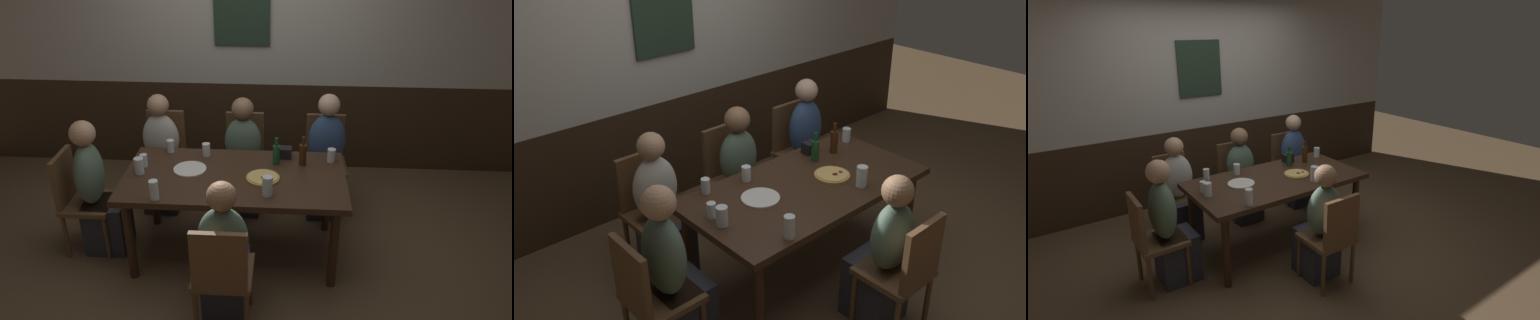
% 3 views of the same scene
% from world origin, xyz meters
% --- Properties ---
extents(ground_plane, '(12.00, 12.00, 0.00)m').
position_xyz_m(ground_plane, '(0.00, 0.00, 0.00)').
color(ground_plane, brown).
extents(wall_back, '(6.40, 0.13, 2.60)m').
position_xyz_m(wall_back, '(-0.00, 1.65, 1.30)').
color(wall_back, '#332316').
rests_on(wall_back, ground_plane).
extents(dining_table, '(1.75, 0.91, 0.74)m').
position_xyz_m(dining_table, '(0.00, 0.00, 0.66)').
color(dining_table, '#382316').
rests_on(dining_table, ground_plane).
extents(chair_mid_far, '(0.40, 0.40, 0.88)m').
position_xyz_m(chair_mid_far, '(0.00, 0.87, 0.50)').
color(chair_mid_far, brown).
rests_on(chair_mid_far, ground_plane).
extents(chair_right_far, '(0.40, 0.40, 0.88)m').
position_xyz_m(chair_right_far, '(0.77, 0.87, 0.50)').
color(chair_right_far, brown).
rests_on(chair_right_far, ground_plane).
extents(chair_head_west, '(0.40, 0.40, 0.88)m').
position_xyz_m(chair_head_west, '(-1.29, 0.00, 0.50)').
color(chair_head_west, brown).
rests_on(chair_head_west, ground_plane).
extents(chair_left_far, '(0.40, 0.40, 0.88)m').
position_xyz_m(chair_left_far, '(-0.77, 0.87, 0.50)').
color(chair_left_far, brown).
rests_on(chair_left_far, ground_plane).
extents(chair_mid_near, '(0.40, 0.40, 0.88)m').
position_xyz_m(chair_mid_near, '(0.00, -0.87, 0.50)').
color(chair_mid_near, brown).
rests_on(chair_mid_near, ground_plane).
extents(person_mid_far, '(0.34, 0.37, 1.11)m').
position_xyz_m(person_mid_far, '(-0.00, 0.70, 0.47)').
color(person_mid_far, '#2D2D38').
rests_on(person_mid_far, ground_plane).
extents(person_right_far, '(0.34, 0.37, 1.16)m').
position_xyz_m(person_right_far, '(0.77, 0.71, 0.49)').
color(person_right_far, '#2D2D38').
rests_on(person_right_far, ground_plane).
extents(person_head_west, '(0.37, 0.34, 1.17)m').
position_xyz_m(person_head_west, '(-1.13, 0.00, 0.50)').
color(person_head_west, '#2D2D38').
rests_on(person_head_west, ground_plane).
extents(person_left_far, '(0.34, 0.37, 1.12)m').
position_xyz_m(person_left_far, '(-0.77, 0.71, 0.47)').
color(person_left_far, '#2D2D38').
rests_on(person_left_far, ground_plane).
extents(person_mid_near, '(0.34, 0.37, 1.10)m').
position_xyz_m(person_mid_near, '(0.00, -0.70, 0.46)').
color(person_mid_near, '#2D2D38').
rests_on(person_mid_near, ground_plane).
extents(pizza, '(0.26, 0.26, 0.03)m').
position_xyz_m(pizza, '(0.23, -0.05, 0.75)').
color(pizza, tan).
rests_on(pizza, dining_table).
extents(beer_glass_half, '(0.07, 0.07, 0.15)m').
position_xyz_m(beer_glass_half, '(-0.54, -0.39, 0.81)').
color(beer_glass_half, silver).
rests_on(beer_glass_half, dining_table).
extents(pint_glass_amber, '(0.07, 0.07, 0.11)m').
position_xyz_m(pint_glass_amber, '(0.77, 0.29, 0.79)').
color(pint_glass_amber, silver).
rests_on(pint_glass_amber, dining_table).
extents(beer_glass_tall, '(0.06, 0.06, 0.11)m').
position_xyz_m(beer_glass_tall, '(-0.59, 0.38, 0.79)').
color(beer_glass_tall, silver).
rests_on(beer_glass_tall, dining_table).
extents(pint_glass_stout, '(0.07, 0.07, 0.13)m').
position_xyz_m(pint_glass_stout, '(-0.75, -0.01, 0.80)').
color(pint_glass_stout, silver).
rests_on(pint_glass_stout, dining_table).
extents(highball_clear, '(0.07, 0.07, 0.11)m').
position_xyz_m(highball_clear, '(-0.27, 0.33, 0.79)').
color(highball_clear, silver).
rests_on(highball_clear, dining_table).
extents(tumbler_short, '(0.06, 0.06, 0.10)m').
position_xyz_m(tumbler_short, '(-0.75, 0.10, 0.79)').
color(tumbler_short, silver).
rests_on(tumbler_short, dining_table).
extents(pint_glass_pale, '(0.08, 0.08, 0.15)m').
position_xyz_m(pint_glass_pale, '(0.27, -0.28, 0.81)').
color(pint_glass_pale, silver).
rests_on(pint_glass_pale, dining_table).
extents(beer_bottle_green, '(0.06, 0.06, 0.23)m').
position_xyz_m(beer_bottle_green, '(0.32, 0.22, 0.83)').
color(beer_bottle_green, '#194723').
rests_on(beer_bottle_green, dining_table).
extents(beer_bottle_brown, '(0.06, 0.06, 0.25)m').
position_xyz_m(beer_bottle_brown, '(0.54, 0.22, 0.84)').
color(beer_bottle_brown, '#42230F').
rests_on(beer_bottle_brown, dining_table).
extents(plate_white_large, '(0.26, 0.26, 0.01)m').
position_xyz_m(plate_white_large, '(-0.37, 0.07, 0.75)').
color(plate_white_large, white).
rests_on(plate_white_large, dining_table).
extents(condiment_caddy, '(0.11, 0.09, 0.09)m').
position_xyz_m(condiment_caddy, '(0.39, 0.34, 0.79)').
color(condiment_caddy, black).
rests_on(condiment_caddy, dining_table).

